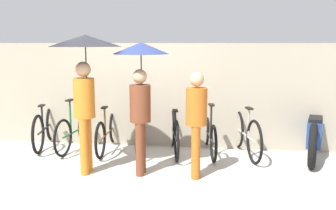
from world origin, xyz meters
TOP-DOWN VIEW (x-y plane):
  - ground_plane at (0.00, 0.00)m, footprint 30.00×30.00m
  - back_wall at (0.00, 1.98)m, footprint 13.06×0.12m
  - parked_bicycle_0 at (-1.93, 1.59)m, footprint 0.51×1.69m
  - parked_bicycle_1 at (-1.28, 1.51)m, footprint 0.44×1.69m
  - parked_bicycle_2 at (-0.64, 1.52)m, footprint 0.44×1.75m
  - parked_bicycle_3 at (-0.00, 1.56)m, footprint 0.44×1.72m
  - parked_bicycle_4 at (0.64, 1.49)m, footprint 0.51×1.75m
  - parked_bicycle_5 at (1.28, 1.56)m, footprint 0.46×1.71m
  - parked_bicycle_6 at (1.92, 1.54)m, footprint 0.57×1.72m
  - pedestrian_leading at (-0.60, 0.33)m, footprint 1.11×1.11m
  - pedestrian_center at (0.25, 0.39)m, footprint 0.86×0.86m
  - pedestrian_trailing at (1.11, 0.28)m, footprint 0.32×0.32m
  - motorcycle at (3.13, 1.53)m, footprint 0.78×1.96m

SIDE VIEW (x-z plane):
  - ground_plane at x=0.00m, z-range 0.00..0.00m
  - parked_bicycle_5 at x=1.28m, z-range -0.14..0.84m
  - parked_bicycle_2 at x=-0.64m, z-range -0.16..0.87m
  - parked_bicycle_1 at x=-1.28m, z-range -0.17..0.90m
  - parked_bicycle_3 at x=0.00m, z-range -0.14..0.89m
  - parked_bicycle_0 at x=-1.93m, z-range -0.17..0.93m
  - parked_bicycle_4 at x=0.64m, z-range -0.11..0.88m
  - parked_bicycle_6 at x=1.92m, z-range -0.10..0.88m
  - motorcycle at x=3.13m, z-range -0.06..0.89m
  - pedestrian_trailing at x=1.11m, z-range 0.13..1.73m
  - back_wall at x=0.00m, z-range 0.00..2.02m
  - pedestrian_center at x=0.25m, z-range 0.51..2.55m
  - pedestrian_leading at x=-0.60m, z-range 0.65..2.80m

